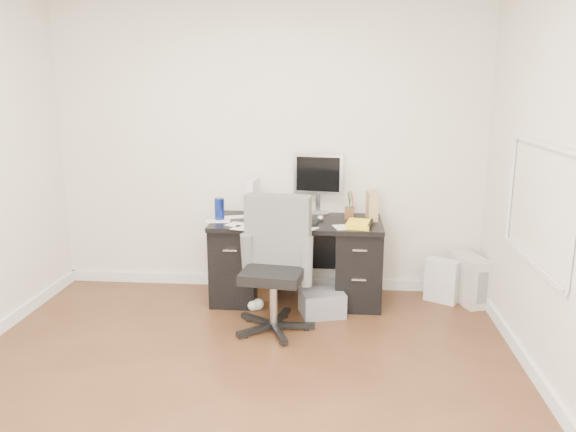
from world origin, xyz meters
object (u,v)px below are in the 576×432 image
object	(u,v)px
pc_tower	(469,279)
desk	(297,258)
lcd_monitor	(318,184)
wicker_basket	(256,275)
keyboard	(291,223)
office_chair	(273,266)

from	to	relation	value
pc_tower	desk	bearing A→B (deg)	164.38
lcd_monitor	wicker_basket	bearing A→B (deg)	-155.40
keyboard	wicker_basket	distance (m)	0.71
keyboard	pc_tower	size ratio (longest dim) A/B	1.04
desk	pc_tower	distance (m)	1.57
lcd_monitor	office_chair	world-z (taller)	lcd_monitor
office_chair	pc_tower	distance (m)	1.87
desk	office_chair	size ratio (longest dim) A/B	1.40
desk	wicker_basket	size ratio (longest dim) A/B	3.96
office_chair	keyboard	bearing A→B (deg)	86.47
keyboard	pc_tower	distance (m)	1.70
office_chair	lcd_monitor	bearing A→B (deg)	78.04
lcd_monitor	pc_tower	xyz separation A→B (m)	(1.38, -0.18, -0.82)
keyboard	wicker_basket	size ratio (longest dim) A/B	1.19
desk	lcd_monitor	world-z (taller)	lcd_monitor
pc_tower	wicker_basket	world-z (taller)	pc_tower
office_chair	pc_tower	size ratio (longest dim) A/B	2.47
pc_tower	office_chair	bearing A→B (deg)	-174.86
wicker_basket	keyboard	bearing A→B (deg)	-34.93
pc_tower	wicker_basket	distance (m)	1.94
lcd_monitor	desk	bearing A→B (deg)	-114.77
keyboard	office_chair	xyz separation A→B (m)	(-0.10, -0.53, -0.23)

